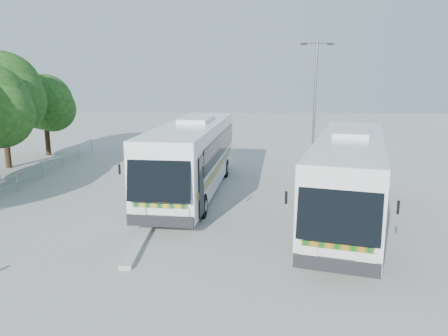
{
  "coord_description": "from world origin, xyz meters",
  "views": [
    {
      "loc": [
        1.01,
        -18.32,
        5.89
      ],
      "look_at": [
        0.58,
        1.88,
        1.53
      ],
      "focal_mm": 35.0,
      "sensor_mm": 36.0,
      "label": 1
    }
  ],
  "objects_px": {
    "coach_main": "(193,155)",
    "tree_far_d": "(3,92)",
    "coach_adjacent": "(348,175)",
    "lamppost": "(315,100)",
    "tree_far_e": "(45,102)"
  },
  "relations": [
    {
      "from": "coach_adjacent",
      "to": "coach_main",
      "type": "bearing_deg",
      "value": 165.59
    },
    {
      "from": "coach_adjacent",
      "to": "lamppost",
      "type": "bearing_deg",
      "value": 105.59
    },
    {
      "from": "tree_far_d",
      "to": "tree_far_e",
      "type": "bearing_deg",
      "value": 81.37
    },
    {
      "from": "tree_far_d",
      "to": "coach_main",
      "type": "bearing_deg",
      "value": -24.6
    },
    {
      "from": "tree_far_d",
      "to": "lamppost",
      "type": "distance_m",
      "value": 19.26
    },
    {
      "from": "coach_adjacent",
      "to": "lamppost",
      "type": "relative_size",
      "value": 1.58
    },
    {
      "from": "coach_adjacent",
      "to": "tree_far_e",
      "type": "bearing_deg",
      "value": 159.15
    },
    {
      "from": "tree_far_e",
      "to": "coach_main",
      "type": "xyz_separation_m",
      "value": [
        11.62,
        -10.13,
        -1.97
      ]
    },
    {
      "from": "lamppost",
      "to": "coach_main",
      "type": "bearing_deg",
      "value": -147.02
    },
    {
      "from": "tree_far_d",
      "to": "coach_main",
      "type": "relative_size",
      "value": 0.57
    },
    {
      "from": "coach_main",
      "to": "tree_far_d",
      "type": "bearing_deg",
      "value": 161.68
    },
    {
      "from": "tree_far_d",
      "to": "coach_adjacent",
      "type": "xyz_separation_m",
      "value": [
        19.02,
        -9.73,
        -2.95
      ]
    },
    {
      "from": "coach_adjacent",
      "to": "lamppost",
      "type": "xyz_separation_m",
      "value": [
        0.22,
        9.33,
        2.48
      ]
    },
    {
      "from": "coach_main",
      "to": "coach_adjacent",
      "type": "xyz_separation_m",
      "value": [
        6.72,
        -4.09,
        -0.06
      ]
    },
    {
      "from": "coach_main",
      "to": "coach_adjacent",
      "type": "bearing_deg",
      "value": -25.08
    }
  ]
}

